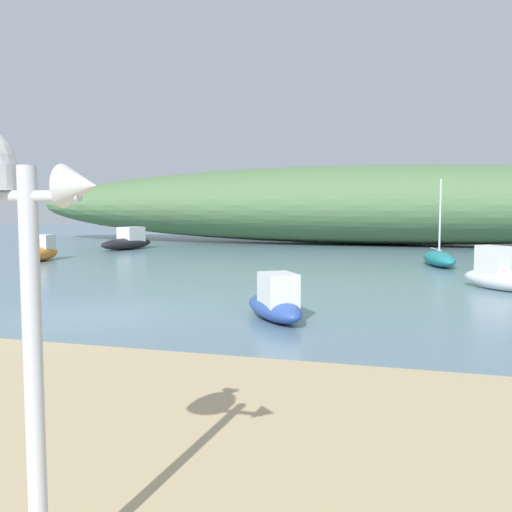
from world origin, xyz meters
The scene contains 7 objects.
ground_plane centered at (0.00, 0.00, 0.00)m, with size 120.00×120.00×0.00m, color slate.
distant_hill centered at (3.89, 28.37, 2.67)m, with size 50.88×10.15×5.35m, color #517547.
motorboat_far_right centered at (-9.97, 11.54, 0.47)m, with size 1.40×2.94×1.24m.
motorboat_near_shore centered at (9.89, 7.28, 0.49)m, with size 2.44×2.51×1.38m.
sailboat_outer_mooring centered at (8.27, 14.27, 0.33)m, with size 1.86×3.67×3.79m.
motorboat_by_sandbar centered at (4.37, 0.58, 0.41)m, with size 2.25×2.70×1.12m.
motorboat_west_reach centered at (-9.49, 19.18, 0.49)m, with size 2.27×4.21×1.34m.
Camera 1 is at (7.68, -12.51, 2.68)m, focal length 41.27 mm.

